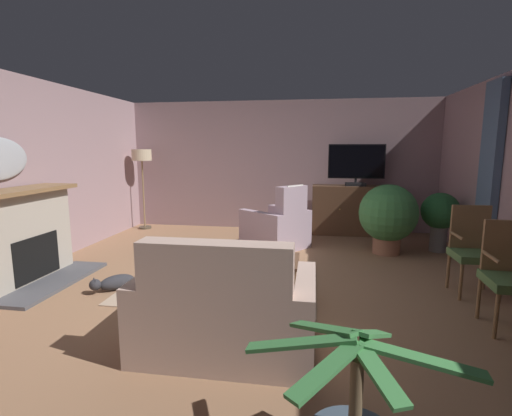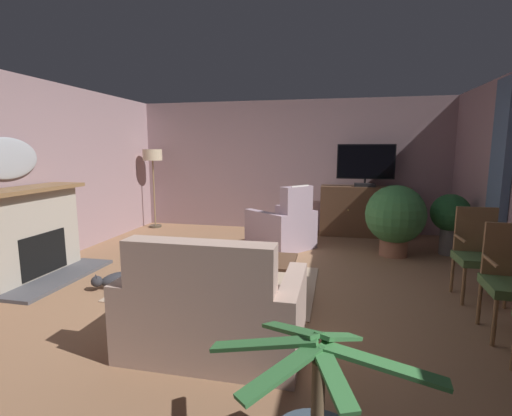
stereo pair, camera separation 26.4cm
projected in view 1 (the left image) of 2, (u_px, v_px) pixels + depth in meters
The scene contains 18 objects.
ground_plane at pixel (252, 289), 4.39m from camera, with size 6.68×7.29×0.04m, color #936B4C.
wall_back at pixel (279, 166), 7.49m from camera, with size 6.68×0.10×2.57m, color gray.
wall_left at pixel (9, 176), 4.66m from camera, with size 0.10×7.29×2.57m, color gray.
curtain_panel_far at pixel (490, 165), 4.87m from camera, with size 0.10×0.44×2.16m, color slate.
rug_central at pixel (222, 284), 4.49m from camera, with size 2.25×1.63×0.01m, color tan.
fireplace at pixel (23, 239), 4.49m from camera, with size 0.85×1.51×1.15m.
tv_cabinet at pixel (354, 211), 7.06m from camera, with size 1.58×0.47×0.94m.
television at pixel (356, 164), 6.87m from camera, with size 1.02×0.20×0.77m.
coffee_table at pixel (248, 262), 4.02m from camera, with size 1.11×0.62×0.45m.
tv_remote at pixel (245, 261), 3.88m from camera, with size 0.17×0.05×0.02m, color black.
sofa_floral at pixel (225, 314), 2.95m from camera, with size 1.40×0.89×0.98m.
armchair_angled_to_table at pixel (277, 228), 6.13m from camera, with size 1.21×1.20×1.06m.
side_chair_nearest_door at pixel (512, 273), 3.34m from camera, with size 0.49×0.48×0.97m.
side_chair_beside_plant at pixel (473, 248), 4.15m from camera, with size 0.47×0.44×0.99m.
potted_plant_tall_palm_by_window at pixel (388, 215), 5.74m from camera, with size 0.89×0.89×1.09m.
potted_plant_small_fern_corner at pixel (440, 214), 5.85m from camera, with size 0.58×0.58×0.94m.
cat at pixel (114, 282), 4.30m from camera, with size 0.55×0.54×0.19m.
floor_lamp at pixel (142, 161), 7.44m from camera, with size 0.39×0.39×1.61m.
Camera 1 is at (0.70, -4.12, 1.62)m, focal length 26.06 mm.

